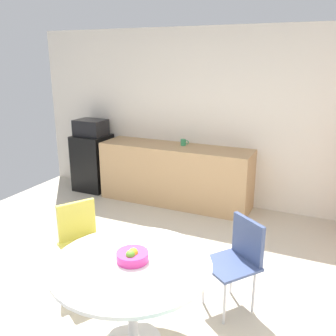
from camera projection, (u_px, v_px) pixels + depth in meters
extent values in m
plane|color=beige|center=(105.00, 314.00, 3.25)|extent=(6.00, 6.00, 0.00)
cube|color=silver|center=(214.00, 118.00, 5.48)|extent=(6.00, 0.10, 2.60)
cube|color=tan|center=(175.00, 175.00, 5.61)|extent=(2.33, 0.60, 0.90)
cube|color=black|center=(93.00, 162.00, 6.21)|extent=(0.54, 0.54, 0.93)
cube|color=black|center=(91.00, 128.00, 6.04)|extent=(0.48, 0.38, 0.26)
cylinder|color=silver|center=(133.00, 303.00, 2.80)|extent=(0.08, 0.08, 0.69)
cylinder|color=white|center=(131.00, 264.00, 2.71)|extent=(1.19, 1.19, 0.03)
cylinder|color=silver|center=(225.00, 302.00, 3.06)|extent=(0.02, 0.02, 0.42)
cylinder|color=silver|center=(204.00, 283.00, 3.33)|extent=(0.02, 0.02, 0.42)
cylinder|color=silver|center=(254.00, 291.00, 3.21)|extent=(0.02, 0.02, 0.42)
cylinder|color=silver|center=(231.00, 274.00, 3.47)|extent=(0.02, 0.02, 0.42)
cube|color=#384772|center=(229.00, 265.00, 3.20)|extent=(0.59, 0.59, 0.03)
cube|color=#384772|center=(248.00, 239.00, 3.23)|extent=(0.33, 0.26, 0.38)
cylinder|color=silver|center=(109.00, 270.00, 3.54)|extent=(0.02, 0.02, 0.42)
cylinder|color=silver|center=(77.00, 280.00, 3.37)|extent=(0.02, 0.02, 0.42)
cylinder|color=silver|center=(95.00, 256.00, 3.79)|extent=(0.02, 0.02, 0.42)
cylinder|color=silver|center=(66.00, 265.00, 3.62)|extent=(0.02, 0.02, 0.42)
cube|color=#D8CC4C|center=(85.00, 247.00, 3.51)|extent=(0.58, 0.58, 0.03)
cube|color=#D8CC4C|center=(77.00, 220.00, 3.60)|extent=(0.23, 0.34, 0.38)
cylinder|color=#D8338C|center=(132.00, 256.00, 2.72)|extent=(0.24, 0.24, 0.07)
sphere|color=yellow|center=(133.00, 253.00, 2.70)|extent=(0.07, 0.07, 0.07)
sphere|color=#66B233|center=(130.00, 255.00, 2.67)|extent=(0.07, 0.07, 0.07)
cylinder|color=#338C59|center=(183.00, 142.00, 5.51)|extent=(0.08, 0.08, 0.09)
torus|color=#338C59|center=(187.00, 142.00, 5.49)|extent=(0.06, 0.01, 0.06)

